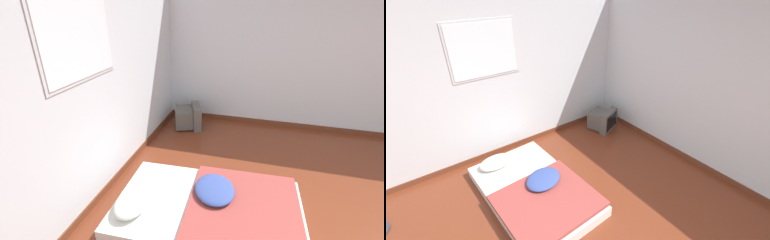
# 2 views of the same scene
# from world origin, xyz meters

# --- Properties ---
(wall_back) EXTENTS (7.78, 0.08, 2.60)m
(wall_back) POSITION_xyz_m (0.00, 2.96, 1.29)
(wall_back) COLOR silver
(wall_back) RESTS_ON ground_plane
(wall_right) EXTENTS (0.08, 8.27, 2.60)m
(wall_right) POSITION_xyz_m (2.72, 0.00, 1.29)
(wall_right) COLOR silver
(wall_right) RESTS_ON ground_plane
(mattress_bed) EXTENTS (1.29, 2.03, 0.30)m
(mattress_bed) POSITION_xyz_m (0.15, 1.62, 0.11)
(mattress_bed) COLOR silver
(mattress_bed) RESTS_ON ground_plane
(crt_tv) EXTENTS (0.59, 0.59, 0.42)m
(crt_tv) POSITION_xyz_m (2.20, 2.44, 0.20)
(crt_tv) COLOR #56514C
(crt_tv) RESTS_ON ground_plane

